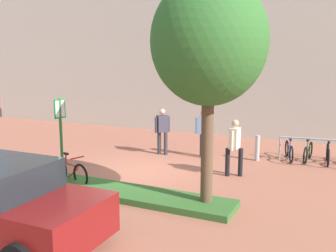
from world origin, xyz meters
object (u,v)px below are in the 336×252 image
object	(u,v)px
bike_at_sign	(70,171)
person_shirt_white	(203,130)
tree_sidewalk	(209,43)
bike_rack_cluster	(328,153)
parking_sign_post	(61,129)
person_suited_navy	(162,128)
bollard_steel	(257,148)
person_shirt_blue	(235,144)

from	to	relation	value
bike_at_sign	person_shirt_white	world-z (taller)	person_shirt_white
tree_sidewalk	bike_rack_cluster	bearing A→B (deg)	66.35
tree_sidewalk	parking_sign_post	bearing A→B (deg)	-177.99
tree_sidewalk	person_shirt_white	xyz separation A→B (m)	(-1.72, 4.53, -2.82)
tree_sidewalk	person_suited_navy	xyz separation A→B (m)	(-3.22, 4.25, -2.82)
bike_rack_cluster	bollard_steel	xyz separation A→B (m)	(-2.25, -0.70, 0.10)
tree_sidewalk	bike_rack_cluster	xyz separation A→B (m)	(2.42, 5.54, -3.45)
parking_sign_post	bollard_steel	xyz separation A→B (m)	(4.33, 4.98, -1.14)
tree_sidewalk	bike_at_sign	bearing A→B (deg)	178.99
bike_at_sign	person_shirt_blue	xyz separation A→B (m)	(4.00, 2.66, 0.63)
bollard_steel	person_shirt_blue	size ratio (longest dim) A/B	0.52
bollard_steel	person_suited_navy	world-z (taller)	person_suited_navy
parking_sign_post	person_shirt_white	size ratio (longest dim) A/B	1.41
person_suited_navy	person_shirt_blue	xyz separation A→B (m)	(3.14, -1.52, 0.00)
tree_sidewalk	person_shirt_blue	distance (m)	3.92
person_shirt_white	person_suited_navy	world-z (taller)	same
bike_at_sign	person_shirt_blue	size ratio (longest dim) A/B	0.94
bike_at_sign	parking_sign_post	bearing A→B (deg)	-108.45
bike_rack_cluster	person_shirt_white	size ratio (longest dim) A/B	1.86
bollard_steel	bike_at_sign	bearing A→B (deg)	-131.78
bollard_steel	person_shirt_blue	world-z (taller)	person_shirt_blue
parking_sign_post	bike_rack_cluster	bearing A→B (deg)	40.83
person_shirt_blue	person_shirt_white	bearing A→B (deg)	132.28
bike_at_sign	bike_rack_cluster	bearing A→B (deg)	40.04
bike_rack_cluster	bollard_steel	bearing A→B (deg)	-162.65
tree_sidewalk	person_suited_navy	world-z (taller)	tree_sidewalk
bike_rack_cluster	person_shirt_white	xyz separation A→B (m)	(-4.14, -1.00, 0.64)
bike_rack_cluster	parking_sign_post	bearing A→B (deg)	-139.17
parking_sign_post	bike_at_sign	size ratio (longest dim) A/B	1.50
tree_sidewalk	parking_sign_post	world-z (taller)	tree_sidewalk
parking_sign_post	bike_rack_cluster	xyz separation A→B (m)	(6.57, 5.68, -1.24)
tree_sidewalk	bollard_steel	size ratio (longest dim) A/B	5.83
bike_rack_cluster	person_suited_navy	xyz separation A→B (m)	(-5.64, -1.28, 0.64)
parking_sign_post	bike_at_sign	world-z (taller)	parking_sign_post
person_shirt_white	person_shirt_blue	distance (m)	2.44
person_shirt_white	person_suited_navy	xyz separation A→B (m)	(-1.50, -0.28, 0.00)
tree_sidewalk	bike_rack_cluster	distance (m)	6.96
person_shirt_white	parking_sign_post	bearing A→B (deg)	-117.47
bike_at_sign	bollard_steel	bearing A→B (deg)	48.22
bollard_steel	person_shirt_white	bearing A→B (deg)	-170.95
person_shirt_blue	tree_sidewalk	bearing A→B (deg)	-88.34
parking_sign_post	person_shirt_blue	size ratio (longest dim) A/B	1.41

